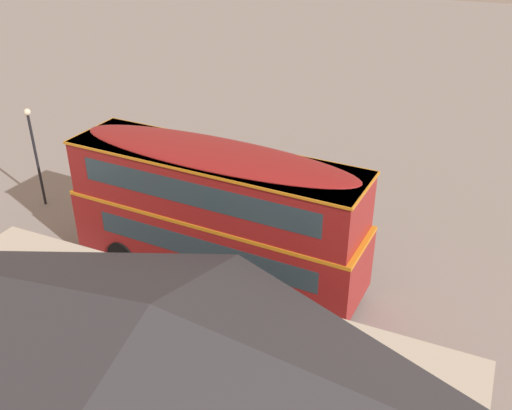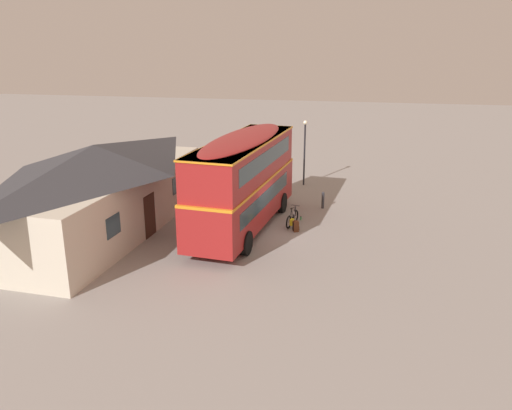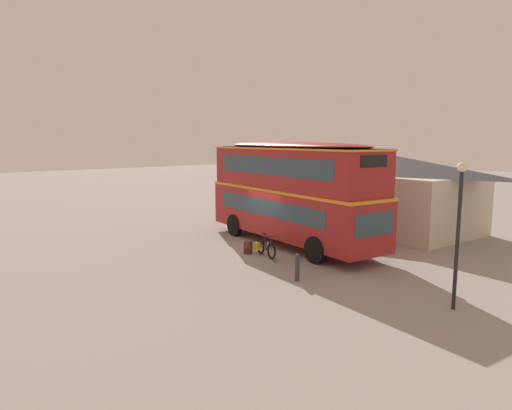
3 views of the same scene
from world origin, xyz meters
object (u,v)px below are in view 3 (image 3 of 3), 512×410
(water_bottle_green_metal, at_px, (275,260))
(street_lamp, at_px, (459,219))
(double_decker_bus, at_px, (291,189))
(touring_bicycle, at_px, (265,248))
(backpack_on_ground, at_px, (248,247))
(kerb_bollard, at_px, (297,267))

(water_bottle_green_metal, xyz_separation_m, street_lamp, (7.09, 0.72, 2.57))
(double_decker_bus, bearing_deg, water_bottle_green_metal, -54.45)
(touring_bicycle, bearing_deg, double_decker_bus, 111.02)
(water_bottle_green_metal, bearing_deg, backpack_on_ground, 179.04)
(backpack_on_ground, height_order, kerb_bollard, kerb_bollard)
(touring_bicycle, xyz_separation_m, water_bottle_green_metal, (1.01, -0.32, -0.27))
(backpack_on_ground, bearing_deg, water_bottle_green_metal, -0.96)
(backpack_on_ground, relative_size, kerb_bollard, 0.59)
(touring_bicycle, height_order, backpack_on_ground, touring_bicycle)
(backpack_on_ground, xyz_separation_m, water_bottle_green_metal, (1.78, -0.03, -0.20))
(backpack_on_ground, relative_size, street_lamp, 0.14)
(street_lamp, height_order, kerb_bollard, street_lamp)
(double_decker_bus, bearing_deg, backpack_on_ground, -87.14)
(kerb_bollard, bearing_deg, double_decker_bus, 139.22)
(double_decker_bus, distance_m, backpack_on_ground, 3.54)
(water_bottle_green_metal, height_order, street_lamp, street_lamp)
(backpack_on_ground, height_order, street_lamp, street_lamp)
(water_bottle_green_metal, bearing_deg, touring_bicycle, 162.15)
(touring_bicycle, distance_m, street_lamp, 8.42)
(double_decker_bus, distance_m, street_lamp, 9.21)
(touring_bicycle, height_order, water_bottle_green_metal, touring_bicycle)
(double_decker_bus, distance_m, water_bottle_green_metal, 4.15)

